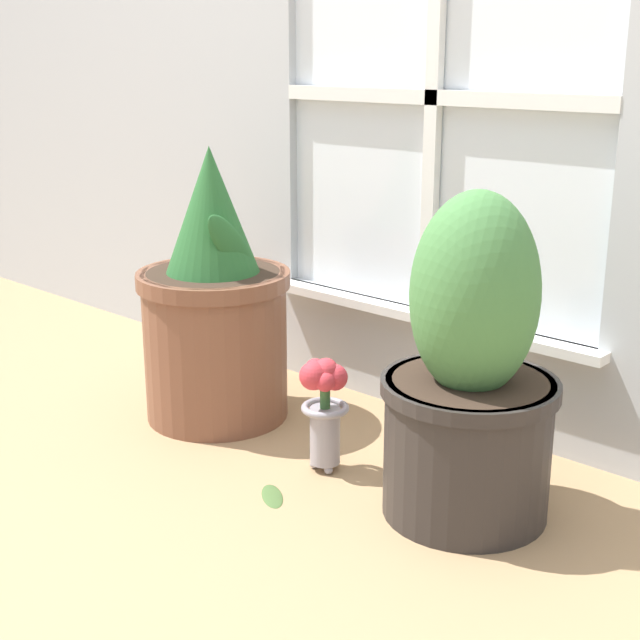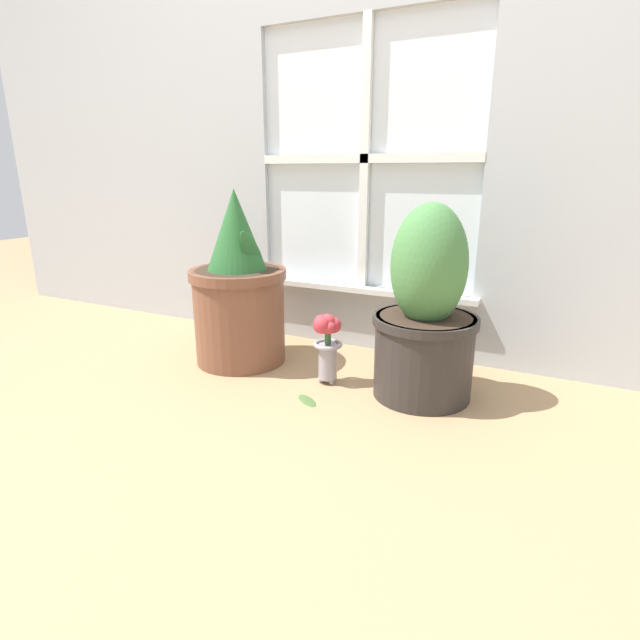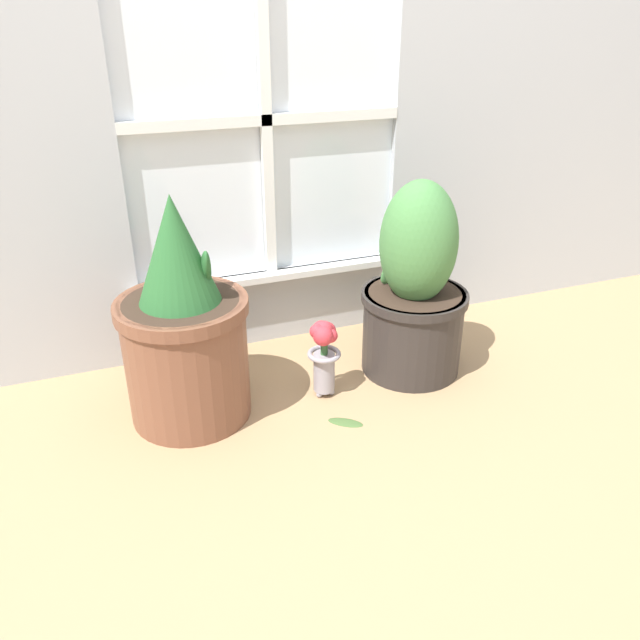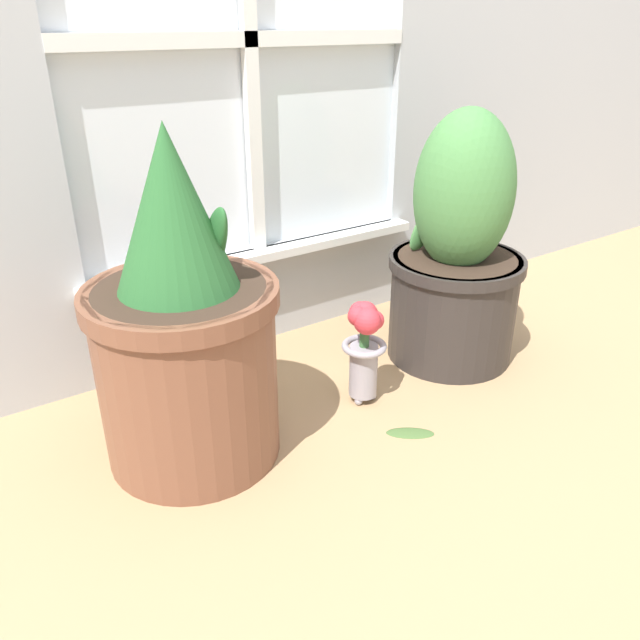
{
  "view_description": "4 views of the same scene",
  "coord_description": "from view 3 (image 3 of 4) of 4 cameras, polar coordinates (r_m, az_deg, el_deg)",
  "views": [
    {
      "loc": [
        1.27,
        -1.15,
        0.91
      ],
      "look_at": [
        -0.02,
        0.26,
        0.33
      ],
      "focal_mm": 50.0,
      "sensor_mm": 36.0,
      "label": 1
    },
    {
      "loc": [
        0.77,
        -1.34,
        0.76
      ],
      "look_at": [
        0.01,
        0.22,
        0.24
      ],
      "focal_mm": 28.0,
      "sensor_mm": 36.0,
      "label": 2
    },
    {
      "loc": [
        -0.58,
        -1.38,
        1.13
      ],
      "look_at": [
        0.05,
        0.28,
        0.24
      ],
      "focal_mm": 35.0,
      "sensor_mm": 36.0,
      "label": 3
    },
    {
      "loc": [
        -0.78,
        -0.8,
        0.85
      ],
      "look_at": [
        -0.04,
        0.29,
        0.21
      ],
      "focal_mm": 35.0,
      "sensor_mm": 36.0,
      "label": 4
    }
  ],
  "objects": [
    {
      "name": "fallen_leaf",
      "position": [
        1.92,
        2.35,
        -9.26
      ],
      "size": [
        0.11,
        0.1,
        0.01
      ],
      "color": "#476633",
      "rests_on": "ground_plane"
    },
    {
      "name": "flower_vase",
      "position": [
        1.97,
        0.36,
        -2.64
      ],
      "size": [
        0.11,
        0.11,
        0.26
      ],
      "color": "#99939E",
      "rests_on": "ground_plane"
    },
    {
      "name": "potted_plant_left",
      "position": [
        1.86,
        -12.31,
        -0.95
      ],
      "size": [
        0.39,
        0.39,
        0.69
      ],
      "color": "brown",
      "rests_on": "ground_plane"
    },
    {
      "name": "potted_plant_right",
      "position": [
        2.09,
        8.65,
        2.41
      ],
      "size": [
        0.36,
        0.36,
        0.67
      ],
      "color": "#2D2826",
      "rests_on": "ground_plane"
    },
    {
      "name": "ground_plane",
      "position": [
        1.88,
        1.62,
        -10.37
      ],
      "size": [
        10.0,
        10.0,
        0.0
      ],
      "primitive_type": "plane",
      "color": "tan"
    }
  ]
}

